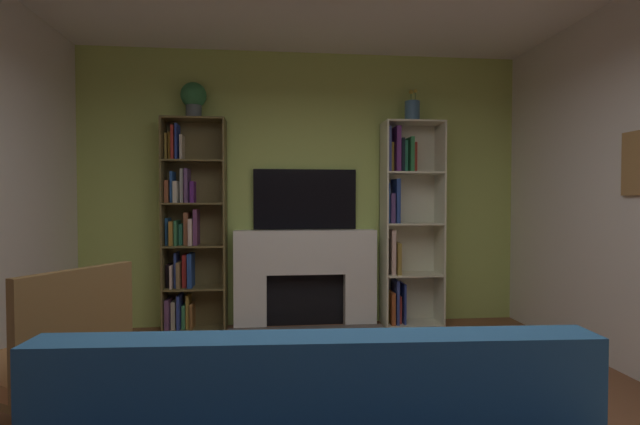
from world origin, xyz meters
TOP-DOWN VIEW (x-y plane):
  - wall_back_accent at (0.00, 2.66)m, footprint 4.75×0.06m
  - fireplace at (0.00, 2.51)m, footprint 1.57×0.52m
  - tv at (0.00, 2.60)m, footprint 1.08×0.06m
  - bookshelf_left at (-1.19, 2.53)m, footprint 0.62×0.28m
  - bookshelf_right at (1.05, 2.51)m, footprint 0.62×0.33m
  - potted_plant at (-1.13, 2.48)m, footprint 0.26×0.26m
  - vase_with_flowers at (1.13, 2.48)m, footprint 0.16×0.16m
  - armchair at (-1.50, 0.31)m, footprint 0.89×0.88m

SIDE VIEW (x-z plane):
  - armchair at x=-1.50m, z-range 0.00..0.98m
  - fireplace at x=0.00m, z-range 0.03..1.04m
  - bookshelf_left at x=-1.19m, z-range -0.07..2.07m
  - bookshelf_right at x=1.05m, z-range 0.03..2.17m
  - tv at x=0.00m, z-range 1.01..1.65m
  - wall_back_accent at x=0.00m, z-range 0.00..2.88m
  - vase_with_flowers at x=1.13m, z-range 2.09..2.43m
  - potted_plant at x=-1.13m, z-range 2.17..2.53m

